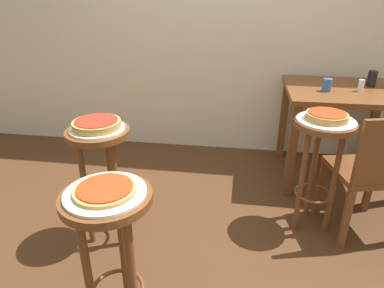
{
  "coord_description": "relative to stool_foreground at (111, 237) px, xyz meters",
  "views": [
    {
      "loc": [
        0.25,
        -1.55,
        1.48
      ],
      "look_at": [
        -0.01,
        0.17,
        0.68
      ],
      "focal_mm": 31.87,
      "sensor_mm": 36.0,
      "label": 1
    }
  ],
  "objects": [
    {
      "name": "condiment_shaker",
      "position": [
        1.37,
        1.59,
        0.27
      ],
      "size": [
        0.04,
        0.04,
        0.09
      ],
      "primitive_type": "cylinder",
      "color": "white",
      "rests_on": "dining_table"
    },
    {
      "name": "cup_far_edge",
      "position": [
        1.49,
        1.76,
        0.29
      ],
      "size": [
        0.07,
        0.07,
        0.12
      ],
      "primitive_type": "cylinder",
      "color": "black",
      "rests_on": "dining_table"
    },
    {
      "name": "pizza_foreground",
      "position": [
        0.0,
        0.0,
        0.23
      ],
      "size": [
        0.24,
        0.24,
        0.02
      ],
      "color": "tan",
      "rests_on": "serving_plate_foreground"
    },
    {
      "name": "serving_plate_foreground",
      "position": [
        0.0,
        0.0,
        0.21
      ],
      "size": [
        0.32,
        0.32,
        0.01
      ],
      "primitive_type": "cylinder",
      "color": "silver",
      "rests_on": "stool_foreground"
    },
    {
      "name": "stool_foreground",
      "position": [
        0.0,
        0.0,
        0.0
      ],
      "size": [
        0.36,
        0.36,
        0.76
      ],
      "color": "brown",
      "rests_on": "ground_plane"
    },
    {
      "name": "ground_plane",
      "position": [
        0.25,
        0.5,
        -0.55
      ],
      "size": [
        6.0,
        6.0,
        0.0
      ],
      "primitive_type": "plane",
      "color": "#4C2D19"
    },
    {
      "name": "dining_table",
      "position": [
        1.28,
        1.66,
        0.1
      ],
      "size": [
        0.88,
        0.79,
        0.77
      ],
      "color": "brown",
      "rests_on": "ground_plane"
    },
    {
      "name": "wooden_chair",
      "position": [
        1.31,
        0.9,
        -0.08
      ],
      "size": [
        0.48,
        0.48,
        0.85
      ],
      "color": "brown",
      "rests_on": "ground_plane"
    },
    {
      "name": "serving_plate_middle",
      "position": [
        -0.29,
        0.62,
        0.21
      ],
      "size": [
        0.31,
        0.31,
        0.01
      ],
      "primitive_type": "cylinder",
      "color": "silver",
      "rests_on": "stool_middle"
    },
    {
      "name": "pizza_middle",
      "position": [
        -0.29,
        0.62,
        0.24
      ],
      "size": [
        0.27,
        0.27,
        0.05
      ],
      "color": "tan",
      "rests_on": "serving_plate_middle"
    },
    {
      "name": "stool_leftside",
      "position": [
        1.0,
        0.95,
        0.0
      ],
      "size": [
        0.36,
        0.36,
        0.76
      ],
      "color": "brown",
      "rests_on": "ground_plane"
    },
    {
      "name": "cup_near_edge",
      "position": [
        1.12,
        1.56,
        0.27
      ],
      "size": [
        0.07,
        0.07,
        0.09
      ],
      "primitive_type": "cylinder",
      "color": "#3360B2",
      "rests_on": "dining_table"
    },
    {
      "name": "serving_plate_leftside",
      "position": [
        1.0,
        0.95,
        0.21
      ],
      "size": [
        0.34,
        0.34,
        0.01
      ],
      "primitive_type": "cylinder",
      "color": "white",
      "rests_on": "stool_leftside"
    },
    {
      "name": "pizza_leftside",
      "position": [
        1.0,
        0.95,
        0.24
      ],
      "size": [
        0.24,
        0.24,
        0.05
      ],
      "color": "#B78442",
      "rests_on": "serving_plate_leftside"
    },
    {
      "name": "stool_middle",
      "position": [
        -0.29,
        0.62,
        0.0
      ],
      "size": [
        0.36,
        0.36,
        0.76
      ],
      "color": "brown",
      "rests_on": "ground_plane"
    }
  ]
}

